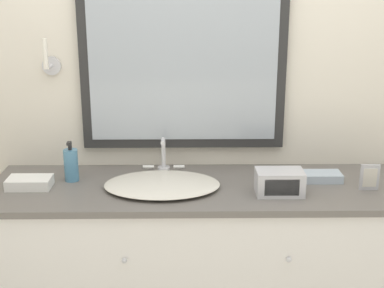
# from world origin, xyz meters

# --- Properties ---
(wall_back) EXTENTS (8.00, 0.18, 2.55)m
(wall_back) POSITION_xyz_m (-0.00, 0.63, 1.28)
(wall_back) COLOR silver
(wall_back) RESTS_ON ground_plane
(vanity_counter) EXTENTS (1.99, 0.59, 0.92)m
(vanity_counter) POSITION_xyz_m (0.00, 0.31, 0.46)
(vanity_counter) COLOR white
(vanity_counter) RESTS_ON ground_plane
(sink_basin) EXTENTS (0.53, 0.42, 0.18)m
(sink_basin) POSITION_xyz_m (-0.20, 0.29, 0.94)
(sink_basin) COLOR silver
(sink_basin) RESTS_ON vanity_counter
(soap_bottle) EXTENTS (0.07, 0.07, 0.19)m
(soap_bottle) POSITION_xyz_m (-0.62, 0.38, 1.00)
(soap_bottle) COLOR teal
(soap_bottle) RESTS_ON vanity_counter
(appliance_box) EXTENTS (0.21, 0.13, 0.11)m
(appliance_box) POSITION_xyz_m (0.33, 0.20, 0.97)
(appliance_box) COLOR #BCBCC1
(appliance_box) RESTS_ON vanity_counter
(picture_frame) EXTENTS (0.09, 0.01, 0.12)m
(picture_frame) POSITION_xyz_m (0.74, 0.25, 0.98)
(picture_frame) COLOR #B2B2B7
(picture_frame) RESTS_ON vanity_counter
(hand_towel_near_sink) EXTENTS (0.20, 0.12, 0.05)m
(hand_towel_near_sink) POSITION_xyz_m (-0.80, 0.29, 0.94)
(hand_towel_near_sink) COLOR white
(hand_towel_near_sink) RESTS_ON vanity_counter
(hand_towel_far_corner) EXTENTS (0.18, 0.11, 0.04)m
(hand_towel_far_corner) POSITION_xyz_m (0.55, 0.37, 0.94)
(hand_towel_far_corner) COLOR #A8B7C6
(hand_towel_far_corner) RESTS_ON vanity_counter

